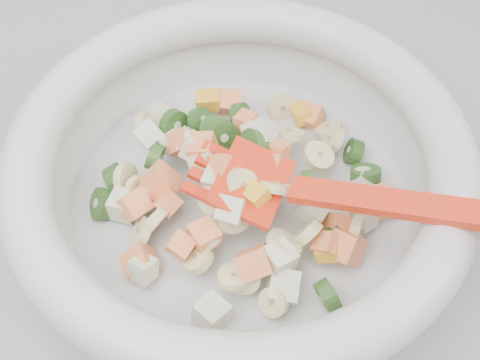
# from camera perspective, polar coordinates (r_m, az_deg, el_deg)

# --- Properties ---
(mixing_bowl) EXTENTS (0.42, 0.36, 0.12)m
(mixing_bowl) POSITION_cam_1_polar(r_m,az_deg,el_deg) (0.47, 0.04, 0.57)
(mixing_bowl) COLOR #BDBDBA
(mixing_bowl) RESTS_ON counter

